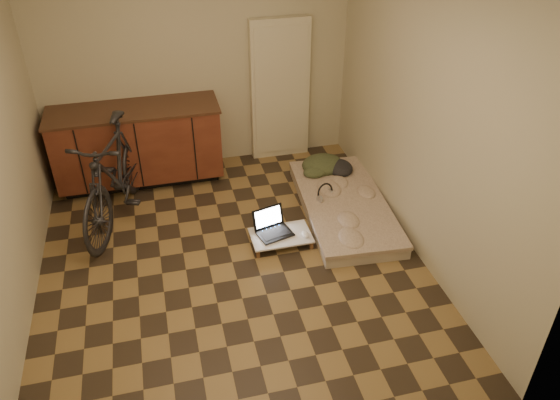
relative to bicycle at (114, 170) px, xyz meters
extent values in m
cube|color=olive|center=(0.99, -1.00, -0.58)|extent=(3.50, 4.00, 0.00)
cube|color=#BEB592|center=(0.99, 1.00, 0.72)|extent=(3.50, 0.00, 2.60)
cube|color=#BEB592|center=(0.99, -3.00, 0.72)|extent=(3.50, 0.00, 2.60)
cube|color=#BEB592|center=(2.74, -1.00, 0.72)|extent=(0.00, 4.00, 2.60)
cube|color=black|center=(0.24, 0.74, -0.53)|extent=(1.70, 0.48, 0.10)
cube|color=#512216|center=(0.24, 0.70, -0.09)|extent=(1.80, 0.60, 0.78)
cube|color=#432718|center=(0.24, 0.70, 0.31)|extent=(1.84, 0.62, 0.03)
cube|color=beige|center=(1.94, 0.94, 0.27)|extent=(0.70, 0.10, 1.70)
imported|color=black|center=(0.00, 0.00, 0.00)|extent=(1.09, 1.88, 1.17)
cube|color=#B6A791|center=(2.29, -0.47, -0.53)|extent=(0.95, 1.81, 0.11)
cube|color=beige|center=(2.29, -0.47, -0.45)|extent=(0.98, 1.83, 0.04)
cube|color=brown|center=(1.25, -0.98, -0.54)|extent=(0.03, 0.03, 0.08)
cube|color=brown|center=(1.24, -0.66, -0.54)|extent=(0.03, 0.03, 0.08)
cube|color=brown|center=(1.78, -0.98, -0.54)|extent=(0.03, 0.03, 0.08)
cube|color=brown|center=(1.77, -0.66, -0.54)|extent=(0.03, 0.03, 0.08)
cube|color=silver|center=(1.51, -0.82, -0.49)|extent=(0.59, 0.38, 0.02)
cube|color=black|center=(1.46, -0.80, -0.48)|extent=(0.37, 0.31, 0.02)
cube|color=black|center=(1.42, -0.66, -0.37)|extent=(0.33, 0.14, 0.21)
cube|color=white|center=(1.42, -0.66, -0.37)|extent=(0.28, 0.12, 0.17)
ellipsoid|color=white|center=(1.74, -0.90, -0.47)|extent=(0.07, 0.12, 0.04)
camera|label=1|loc=(0.47, -4.94, 2.78)|focal=35.00mm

